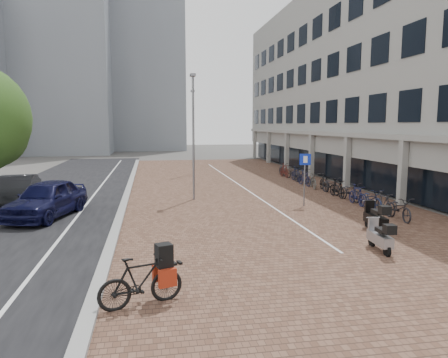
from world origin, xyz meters
TOP-DOWN VIEW (x-y plane):
  - ground at (0.00, 0.00)m, footprint 140.00×140.00m
  - plaza_brick at (2.00, 12.00)m, footprint 14.50×42.00m
  - street_asphalt at (-9.00, 12.00)m, footprint 8.00×50.00m
  - curb at (-5.10, 12.00)m, footprint 0.35×42.00m
  - lane_line at (-7.00, 12.00)m, footprint 0.12×44.00m
  - parking_line at (2.20, 12.00)m, footprint 0.10×30.00m
  - office_building at (12.97, 16.00)m, footprint 8.40×40.00m
  - bg_towers at (-14.34, 48.94)m, footprint 33.00×23.00m
  - car_navy at (-8.27, 4.25)m, footprint 3.22×5.24m
  - car_dark at (-10.42, 7.39)m, footprint 1.93×4.70m
  - hero_bike at (-4.01, -5.76)m, footprint 2.03×1.11m
  - shoes at (-3.04, -3.10)m, footprint 0.41×0.38m
  - scooter_front at (3.50, -2.96)m, footprint 0.62×1.56m
  - scooter_mid at (4.69, -0.64)m, footprint 0.68×1.72m
  - parking_sign at (3.86, 4.65)m, footprint 0.54×0.21m
  - lamp_near at (-1.42, 7.40)m, footprint 0.12×0.12m
  - lamp_far at (-0.22, 19.08)m, footprint 0.12×0.12m
  - bike_row at (6.72, 9.05)m, footprint 1.27×18.12m

SIDE VIEW (x-z plane):
  - ground at x=0.00m, z-range 0.00..0.00m
  - street_asphalt at x=-9.00m, z-range -0.01..0.02m
  - plaza_brick at x=2.00m, z-range -0.01..0.03m
  - lane_line at x=-7.00m, z-range 0.02..0.02m
  - parking_line at x=2.20m, z-range 0.03..0.04m
  - shoes at x=-3.04m, z-range 0.00..0.08m
  - curb at x=-5.10m, z-range 0.00..0.14m
  - bike_row at x=6.72m, z-range 0.00..1.05m
  - scooter_front at x=3.50m, z-range 0.00..1.05m
  - scooter_mid at x=4.69m, z-range 0.00..1.15m
  - hero_bike at x=-4.01m, z-range -0.08..1.30m
  - car_dark at x=-10.42m, z-range 0.00..1.51m
  - car_navy at x=-8.27m, z-range 0.00..1.67m
  - parking_sign at x=3.86m, z-range 0.47..3.12m
  - lamp_near at x=-1.42m, z-range 0.00..6.67m
  - lamp_far at x=-0.22m, z-range 0.00..6.76m
  - office_building at x=12.97m, z-range 0.94..15.94m
  - bg_towers at x=-14.34m, z-range -2.04..29.96m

